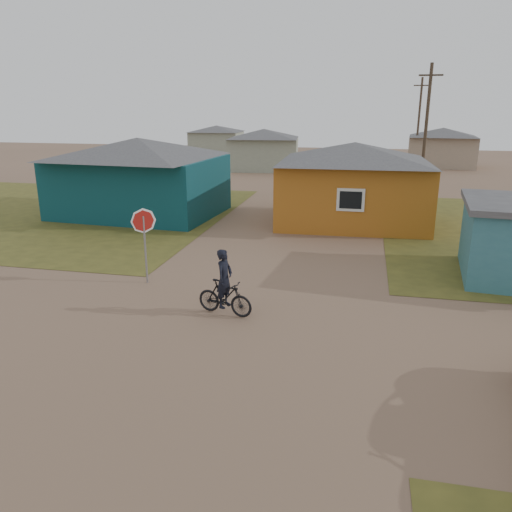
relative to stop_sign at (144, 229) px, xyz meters
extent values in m
plane|color=#7E5E49|center=(3.72, -3.51, -1.82)|extent=(120.00, 120.00, 0.00)
cube|color=brown|center=(-10.28, 9.49, -1.82)|extent=(20.00, 18.00, 0.00)
cube|color=#0B363E|center=(-4.78, 9.99, -0.32)|extent=(8.40, 6.54, 3.00)
pyramid|color=#403F42|center=(-4.78, 9.99, 1.68)|extent=(8.93, 7.08, 1.00)
cube|color=#AF641A|center=(6.22, 10.49, -0.32)|extent=(7.21, 6.24, 3.00)
pyramid|color=#403F42|center=(6.22, 10.49, 1.63)|extent=(7.72, 6.76, 0.90)
cube|color=silver|center=(6.22, 7.46, -0.17)|extent=(1.20, 0.06, 1.00)
cube|color=black|center=(6.22, 7.43, -0.17)|extent=(0.95, 0.04, 0.75)
cube|color=gray|center=(-2.28, 30.49, -0.42)|extent=(6.49, 5.60, 2.80)
pyramid|color=#403F42|center=(-2.28, 30.49, 1.38)|extent=(7.04, 6.15, 0.80)
cube|color=gray|center=(13.72, 36.49, -0.42)|extent=(6.41, 5.50, 2.80)
pyramid|color=#403F42|center=(13.72, 36.49, 1.38)|extent=(6.95, 6.05, 0.80)
cube|color=gray|center=(-10.28, 42.49, -0.47)|extent=(5.75, 5.28, 2.70)
pyramid|color=#403F42|center=(-10.28, 42.49, 1.23)|extent=(6.28, 5.81, 0.70)
cylinder|color=#433428|center=(10.22, 18.49, 2.18)|extent=(0.20, 0.20, 8.00)
cube|color=#433428|center=(10.22, 18.49, 5.48)|extent=(1.40, 0.10, 0.10)
cylinder|color=#433428|center=(11.22, 34.49, 2.18)|extent=(0.20, 0.20, 8.00)
cube|color=#433428|center=(11.22, 34.49, 5.48)|extent=(1.40, 0.10, 0.10)
cylinder|color=gray|center=(0.00, 0.00, -0.71)|extent=(0.06, 0.06, 2.23)
imported|color=black|center=(3.19, -1.95, -1.32)|extent=(1.72, 0.84, 0.99)
imported|color=black|center=(3.19, -1.95, -0.77)|extent=(0.52, 0.67, 1.63)
camera|label=1|loc=(6.76, -14.30, 3.74)|focal=35.00mm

